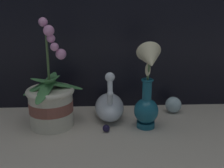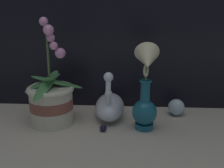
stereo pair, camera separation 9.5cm
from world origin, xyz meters
The scene contains 6 objects.
ground_plane centered at (0.00, 0.00, 0.00)m, with size 2.80×2.80×0.00m, color #BCB2A3.
orchid_potted_plant centered at (-0.21, 0.09, 0.09)m, with size 0.21×0.24×0.38m.
swan_figurine centered at (-0.01, 0.15, 0.05)m, with size 0.11×0.20×0.20m.
blue_vase centered at (0.12, 0.05, 0.13)m, with size 0.09×0.13×0.30m.
glass_sphere centered at (0.25, 0.19, 0.03)m, with size 0.06×0.06×0.06m.
glass_bauble centered at (-0.02, 0.04, 0.01)m, with size 0.02×0.02×0.02m.
Camera 2 is at (0.06, -0.77, 0.42)m, focal length 42.00 mm.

